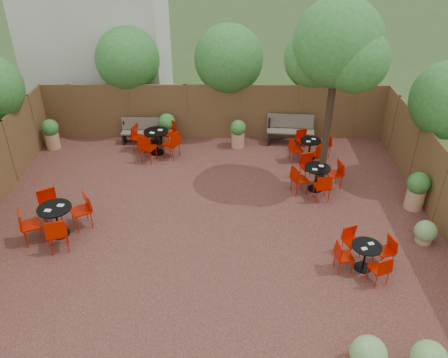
{
  "coord_description": "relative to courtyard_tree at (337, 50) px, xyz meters",
  "views": [
    {
      "loc": [
        0.44,
        -9.95,
        7.4
      ],
      "look_at": [
        0.37,
        0.5,
        1.0
      ],
      "focal_mm": 36.78,
      "sensor_mm": 36.0,
      "label": 1
    }
  ],
  "objects": [
    {
      "name": "ground",
      "position": [
        -3.26,
        -1.82,
        -4.09
      ],
      "size": [
        80.0,
        80.0,
        0.0
      ],
      "primitive_type": "plane",
      "color": "#354F23",
      "rests_on": "ground"
    },
    {
      "name": "courtyard_paving",
      "position": [
        -3.26,
        -1.82,
        -4.08
      ],
      "size": [
        12.0,
        10.0,
        0.02
      ],
      "primitive_type": "cube",
      "color": "#391B17",
      "rests_on": "ground"
    },
    {
      "name": "fence_back",
      "position": [
        -3.26,
        3.18,
        -3.09
      ],
      "size": [
        12.0,
        0.08,
        2.0
      ],
      "primitive_type": "cube",
      "color": "#52371E",
      "rests_on": "ground"
    },
    {
      "name": "fence_right",
      "position": [
        2.74,
        -1.82,
        -3.09
      ],
      "size": [
        0.08,
        10.0,
        2.0
      ],
      "primitive_type": "cube",
      "color": "#52371E",
      "rests_on": "ground"
    },
    {
      "name": "neighbour_building",
      "position": [
        -7.76,
        6.18,
        -0.09
      ],
      "size": [
        5.0,
        4.0,
        8.0
      ],
      "primitive_type": "cube",
      "color": "beige",
      "rests_on": "ground"
    },
    {
      "name": "overhang_foliage",
      "position": [
        -5.14,
        0.94,
        -1.4
      ],
      "size": [
        15.52,
        10.37,
        2.65
      ],
      "color": "#286922",
      "rests_on": "ground"
    },
    {
      "name": "courtyard_tree",
      "position": [
        0.0,
        0.0,
        0.0
      ],
      "size": [
        2.55,
        2.45,
        5.41
      ],
      "rotation": [
        0.0,
        0.0,
        -0.04
      ],
      "color": "black",
      "rests_on": "courtyard_paving"
    },
    {
      "name": "park_bench_left",
      "position": [
        -5.8,
        2.8,
        -3.62
      ],
      "size": [
        1.41,
        0.46,
        0.87
      ],
      "rotation": [
        0.0,
        0.0,
        -0.01
      ],
      "color": "brown",
      "rests_on": "courtyard_paving"
    },
    {
      "name": "park_bench_right",
      "position": [
        -0.6,
        2.81,
        -3.56
      ],
      "size": [
        1.66,
        0.69,
        1.0
      ],
      "rotation": [
        0.0,
        0.0,
        -0.11
      ],
      "color": "brown",
      "rests_on": "courtyard_paving"
    },
    {
      "name": "bistro_tables",
      "position": [
        -3.2,
        -0.53,
        -3.62
      ],
      "size": [
        9.06,
        7.23,
        0.96
      ],
      "color": "black",
      "rests_on": "courtyard_paving"
    },
    {
      "name": "planters",
      "position": [
        -3.26,
        1.45,
        -3.5
      ],
      "size": [
        11.8,
        4.6,
        1.11
      ],
      "color": "tan",
      "rests_on": "courtyard_paving"
    },
    {
      "name": "low_shrubs",
      "position": [
        0.67,
        -5.62,
        -3.74
      ],
      "size": [
        3.01,
        4.38,
        0.73
      ],
      "color": "tan",
      "rests_on": "courtyard_paving"
    }
  ]
}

